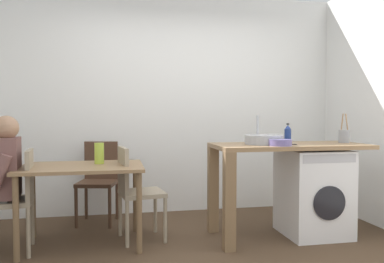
% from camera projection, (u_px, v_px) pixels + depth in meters
% --- Properties ---
extents(ground_plane, '(5.46, 5.46, 0.00)m').
position_uv_depth(ground_plane, '(200.00, 262.00, 3.17)').
color(ground_plane, '#4C3826').
extents(wall_back, '(4.60, 0.10, 2.70)m').
position_uv_depth(wall_back, '(170.00, 103.00, 4.82)').
color(wall_back, white).
rests_on(wall_back, ground_plane).
extents(dining_table, '(1.10, 0.76, 0.74)m').
position_uv_depth(dining_table, '(82.00, 176.00, 3.56)').
color(dining_table, olive).
rests_on(dining_table, ground_plane).
extents(chair_person_seat, '(0.44, 0.44, 0.90)m').
position_uv_depth(chair_person_seat, '(17.00, 195.00, 3.37)').
color(chair_person_seat, gray).
rests_on(chair_person_seat, ground_plane).
extents(chair_opposite, '(0.46, 0.46, 0.90)m').
position_uv_depth(chair_opposite, '(134.00, 188.00, 3.70)').
color(chair_opposite, gray).
rests_on(chair_opposite, ground_plane).
extents(chair_spare_by_wall, '(0.48, 0.48, 0.90)m').
position_uv_depth(chair_spare_by_wall, '(99.00, 177.00, 4.35)').
color(chair_spare_by_wall, '#4C3323').
rests_on(chair_spare_by_wall, ground_plane).
extents(kitchen_counter, '(1.50, 0.68, 0.92)m').
position_uv_depth(kitchen_counter, '(269.00, 160.00, 3.78)').
color(kitchen_counter, olive).
rests_on(kitchen_counter, ground_plane).
extents(washing_machine, '(0.60, 0.61, 0.86)m').
position_uv_depth(washing_machine, '(313.00, 192.00, 3.88)').
color(washing_machine, white).
rests_on(washing_machine, ground_plane).
extents(sink_basin, '(0.38, 0.38, 0.09)m').
position_uv_depth(sink_basin, '(264.00, 140.00, 3.76)').
color(sink_basin, '#9EA0A5').
rests_on(sink_basin, kitchen_counter).
extents(tap, '(0.02, 0.02, 0.28)m').
position_uv_depth(tap, '(258.00, 129.00, 3.93)').
color(tap, '#B2B2B7').
rests_on(tap, kitchen_counter).
extents(bottle_tall_green, '(0.07, 0.07, 0.20)m').
position_uv_depth(bottle_tall_green, '(288.00, 134.00, 3.91)').
color(bottle_tall_green, navy).
rests_on(bottle_tall_green, kitchen_counter).
extents(mixing_bowl, '(0.22, 0.22, 0.06)m').
position_uv_depth(mixing_bowl, '(280.00, 142.00, 3.58)').
color(mixing_bowl, slate).
rests_on(mixing_bowl, kitchen_counter).
extents(utensil_crock, '(0.11, 0.11, 0.30)m').
position_uv_depth(utensil_crock, '(344.00, 136.00, 3.98)').
color(utensil_crock, gray).
rests_on(utensil_crock, kitchen_counter).
extents(vase, '(0.09, 0.09, 0.20)m').
position_uv_depth(vase, '(99.00, 153.00, 3.68)').
color(vase, '#A8C63D').
rests_on(vase, dining_table).
extents(scissors, '(0.15, 0.06, 0.01)m').
position_uv_depth(scissors, '(289.00, 144.00, 3.70)').
color(scissors, '#B2B2B7').
rests_on(scissors, kitchen_counter).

